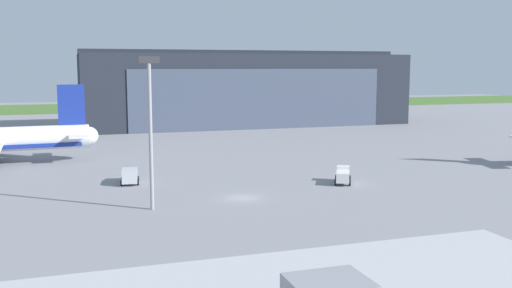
% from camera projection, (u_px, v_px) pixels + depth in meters
% --- Properties ---
extents(ground_plane, '(440.00, 440.00, 0.00)m').
position_uv_depth(ground_plane, '(242.00, 198.00, 73.00)').
color(ground_plane, gray).
extents(grass_field_strip, '(440.00, 56.00, 0.08)m').
position_uv_depth(grass_field_strip, '(120.00, 107.00, 236.57)').
color(grass_field_strip, '#496E2E').
rests_on(grass_field_strip, ground_plane).
extents(maintenance_hangar, '(91.78, 28.73, 21.28)m').
position_uv_depth(maintenance_hangar, '(245.00, 89.00, 165.54)').
color(maintenance_hangar, '#232833').
rests_on(maintenance_hangar, ground_plane).
extents(baggage_tug, '(3.01, 5.37, 2.17)m').
position_uv_depth(baggage_tug, '(130.00, 175.00, 82.08)').
color(baggage_tug, silver).
rests_on(baggage_tug, ground_plane).
extents(ops_van, '(3.85, 5.12, 2.26)m').
position_uv_depth(ops_van, '(343.00, 175.00, 82.14)').
color(ops_van, white).
rests_on(ops_van, ground_plane).
extents(apron_light_mast, '(2.40, 0.50, 17.85)m').
position_uv_depth(apron_light_mast, '(150.00, 120.00, 65.83)').
color(apron_light_mast, '#99999E').
rests_on(apron_light_mast, ground_plane).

